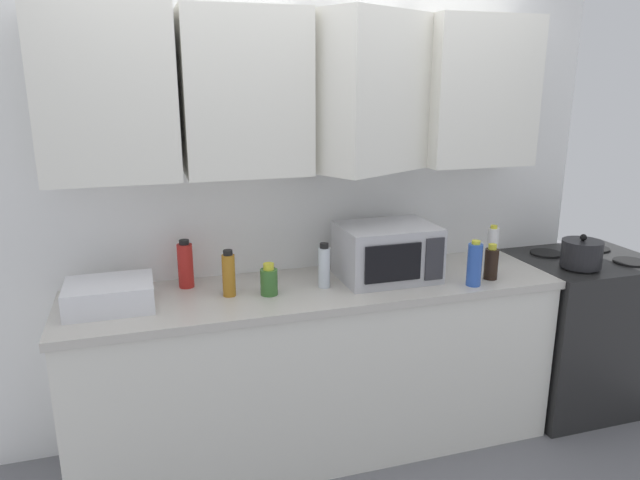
{
  "coord_description": "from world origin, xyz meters",
  "views": [
    {
      "loc": [
        -0.8,
        -2.92,
        1.89
      ],
      "look_at": [
        0.03,
        -0.25,
        1.12
      ],
      "focal_mm": 32.84,
      "sensor_mm": 36.0,
      "label": 1
    }
  ],
  "objects_px": {
    "dish_rack": "(110,295)",
    "bottle_red_sauce": "(185,265)",
    "stove_range": "(578,331)",
    "bottle_white_jar": "(492,246)",
    "microwave": "(387,252)",
    "bottle_amber_vinegar": "(229,274)",
    "bottle_blue_cleaner": "(474,264)",
    "bottle_clear_tall": "(324,266)",
    "bottle_soy_dark": "(491,263)",
    "bottle_green_oil": "(269,281)",
    "kettle": "(581,254)"
  },
  "relations": [
    {
      "from": "dish_rack",
      "to": "bottle_red_sauce",
      "type": "height_order",
      "value": "bottle_red_sauce"
    },
    {
      "from": "stove_range",
      "to": "bottle_white_jar",
      "type": "distance_m",
      "value": 0.81
    },
    {
      "from": "microwave",
      "to": "bottle_amber_vinegar",
      "type": "xyz_separation_m",
      "value": [
        -0.81,
        -0.02,
        -0.03
      ]
    },
    {
      "from": "stove_range",
      "to": "bottle_blue_cleaner",
      "type": "distance_m",
      "value": 1.05
    },
    {
      "from": "dish_rack",
      "to": "bottle_clear_tall",
      "type": "bearing_deg",
      "value": -1.54
    },
    {
      "from": "dish_rack",
      "to": "bottle_soy_dark",
      "type": "relative_size",
      "value": 2.06
    },
    {
      "from": "bottle_clear_tall",
      "to": "bottle_soy_dark",
      "type": "height_order",
      "value": "bottle_clear_tall"
    },
    {
      "from": "bottle_clear_tall",
      "to": "bottle_white_jar",
      "type": "bearing_deg",
      "value": 3.98
    },
    {
      "from": "microwave",
      "to": "bottle_red_sauce",
      "type": "height_order",
      "value": "microwave"
    },
    {
      "from": "bottle_green_oil",
      "to": "bottle_soy_dark",
      "type": "bearing_deg",
      "value": -5.65
    },
    {
      "from": "microwave",
      "to": "bottle_clear_tall",
      "type": "relative_size",
      "value": 2.14
    },
    {
      "from": "bottle_amber_vinegar",
      "to": "bottle_blue_cleaner",
      "type": "distance_m",
      "value": 1.2
    },
    {
      "from": "bottle_white_jar",
      "to": "bottle_red_sauce",
      "type": "xyz_separation_m",
      "value": [
        -1.64,
        0.13,
        0.01
      ]
    },
    {
      "from": "bottle_clear_tall",
      "to": "bottle_red_sauce",
      "type": "height_order",
      "value": "bottle_red_sauce"
    },
    {
      "from": "bottle_clear_tall",
      "to": "bottle_red_sauce",
      "type": "bearing_deg",
      "value": 162.66
    },
    {
      "from": "microwave",
      "to": "bottle_green_oil",
      "type": "xyz_separation_m",
      "value": [
        -0.63,
        -0.06,
        -0.07
      ]
    },
    {
      "from": "dish_rack",
      "to": "bottle_blue_cleaner",
      "type": "relative_size",
      "value": 1.65
    },
    {
      "from": "kettle",
      "to": "dish_rack",
      "type": "distance_m",
      "value": 2.41
    },
    {
      "from": "kettle",
      "to": "bottle_blue_cleaner",
      "type": "relative_size",
      "value": 0.92
    },
    {
      "from": "dish_rack",
      "to": "bottle_white_jar",
      "type": "height_order",
      "value": "bottle_white_jar"
    },
    {
      "from": "bottle_white_jar",
      "to": "bottle_green_oil",
      "type": "distance_m",
      "value": 1.28
    },
    {
      "from": "stove_range",
      "to": "bottle_soy_dark",
      "type": "xyz_separation_m",
      "value": [
        -0.73,
        -0.14,
        0.53
      ]
    },
    {
      "from": "bottle_soy_dark",
      "to": "kettle",
      "type": "bearing_deg",
      "value": 0.21
    },
    {
      "from": "dish_rack",
      "to": "bottle_amber_vinegar",
      "type": "relative_size",
      "value": 1.69
    },
    {
      "from": "bottle_soy_dark",
      "to": "bottle_red_sauce",
      "type": "xyz_separation_m",
      "value": [
        -1.5,
        0.34,
        0.03
      ]
    },
    {
      "from": "bottle_green_oil",
      "to": "bottle_blue_cleaner",
      "type": "height_order",
      "value": "bottle_blue_cleaner"
    },
    {
      "from": "microwave",
      "to": "bottle_blue_cleaner",
      "type": "bearing_deg",
      "value": -31.85
    },
    {
      "from": "kettle",
      "to": "bottle_green_oil",
      "type": "xyz_separation_m",
      "value": [
        -1.69,
        0.11,
        -0.02
      ]
    },
    {
      "from": "microwave",
      "to": "bottle_red_sauce",
      "type": "distance_m",
      "value": 1.01
    },
    {
      "from": "microwave",
      "to": "bottle_soy_dark",
      "type": "distance_m",
      "value": 0.54
    },
    {
      "from": "microwave",
      "to": "bottle_white_jar",
      "type": "distance_m",
      "value": 0.64
    },
    {
      "from": "stove_range",
      "to": "bottle_green_oil",
      "type": "height_order",
      "value": "bottle_green_oil"
    },
    {
      "from": "bottle_soy_dark",
      "to": "bottle_blue_cleaner",
      "type": "height_order",
      "value": "bottle_blue_cleaner"
    },
    {
      "from": "bottle_red_sauce",
      "to": "dish_rack",
      "type": "bearing_deg",
      "value": -153.35
    },
    {
      "from": "bottle_amber_vinegar",
      "to": "bottle_red_sauce",
      "type": "bearing_deg",
      "value": 135.0
    },
    {
      "from": "stove_range",
      "to": "bottle_red_sauce",
      "type": "height_order",
      "value": "bottle_red_sauce"
    },
    {
      "from": "microwave",
      "to": "bottle_soy_dark",
      "type": "xyz_separation_m",
      "value": [
        0.5,
        -0.17,
        -0.06
      ]
    },
    {
      "from": "kettle",
      "to": "dish_rack",
      "type": "xyz_separation_m",
      "value": [
        -2.41,
        0.16,
        -0.03
      ]
    },
    {
      "from": "microwave",
      "to": "bottle_soy_dark",
      "type": "height_order",
      "value": "microwave"
    },
    {
      "from": "kettle",
      "to": "bottle_blue_cleaner",
      "type": "height_order",
      "value": "bottle_blue_cleaner"
    },
    {
      "from": "dish_rack",
      "to": "bottle_amber_vinegar",
      "type": "height_order",
      "value": "bottle_amber_vinegar"
    },
    {
      "from": "dish_rack",
      "to": "bottle_clear_tall",
      "type": "relative_size",
      "value": 1.69
    },
    {
      "from": "bottle_blue_cleaner",
      "to": "bottle_red_sauce",
      "type": "distance_m",
      "value": 1.42
    },
    {
      "from": "kettle",
      "to": "bottle_green_oil",
      "type": "relative_size",
      "value": 1.36
    },
    {
      "from": "kettle",
      "to": "bottle_soy_dark",
      "type": "xyz_separation_m",
      "value": [
        -0.56,
        -0.0,
        -0.0
      ]
    },
    {
      "from": "dish_rack",
      "to": "bottle_green_oil",
      "type": "distance_m",
      "value": 0.72
    },
    {
      "from": "bottle_soy_dark",
      "to": "bottle_red_sauce",
      "type": "relative_size",
      "value": 0.77
    },
    {
      "from": "bottle_soy_dark",
      "to": "bottle_white_jar",
      "type": "xyz_separation_m",
      "value": [
        0.14,
        0.2,
        0.02
      ]
    },
    {
      "from": "bottle_amber_vinegar",
      "to": "bottle_red_sauce",
      "type": "distance_m",
      "value": 0.26
    },
    {
      "from": "stove_range",
      "to": "bottle_green_oil",
      "type": "relative_size",
      "value": 5.87
    }
  ]
}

